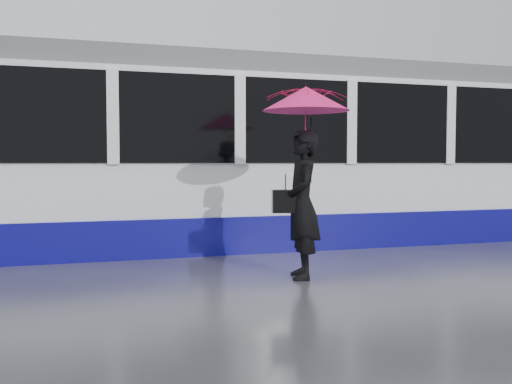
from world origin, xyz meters
name	(u,v)px	position (x,y,z in m)	size (l,w,h in m)	color
ground	(191,272)	(0.00, 0.00, 0.00)	(90.00, 90.00, 0.00)	#2F2F34
rails	(165,246)	(0.00, 2.50, 0.01)	(34.00, 1.51, 0.02)	#3F3D38
tram	(139,155)	(-0.45, 2.50, 1.64)	(26.00, 2.56, 3.35)	white
woman	(302,205)	(1.30, -0.80, 0.96)	(0.70, 0.46, 1.93)	black
umbrella	(306,116)	(1.35, -0.80, 2.11)	(1.34, 1.34, 1.30)	#E21390
handbag	(285,201)	(1.08, -0.78, 1.01)	(0.37, 0.22, 0.48)	black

